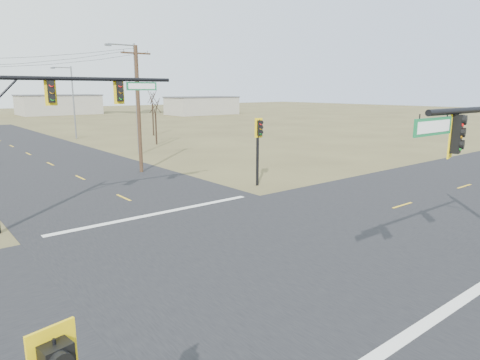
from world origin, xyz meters
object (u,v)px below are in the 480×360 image
Objects in this scene: pedestal_signal_ne at (259,137)px; bare_tree_c at (155,105)px; bare_tree_d at (152,96)px; utility_pole_near at (139,108)px; mast_arm_far at (49,112)px; streetlight_a at (134,93)px; streetlight_b at (72,99)px.

bare_tree_c is (5.46, 25.34, 1.39)m from pedestal_signal_ne.
utility_pole_near is at bearing -119.62° from bare_tree_d.
mast_arm_far is 23.33m from streetlight_a.
streetlight_a is at bearing -131.86° from bare_tree_c.
streetlight_a reaches higher than mast_arm_far.
pedestal_signal_ne is 0.43× the size of streetlight_a.
bare_tree_d is at bearing 72.46° from mast_arm_far.
pedestal_signal_ne is 10.86m from utility_pole_near.
mast_arm_far is 2.01× the size of pedestal_signal_ne.
streetlight_a is 8.53m from bare_tree_c.
bare_tree_c is at bearing 58.09° from utility_pole_near.
pedestal_signal_ne is 19.29m from streetlight_a.
streetlight_b is 13.95m from bare_tree_c.
streetlight_a is 1.15× the size of streetlight_b.
utility_pole_near is 29.05m from bare_tree_d.
pedestal_signal_ne is at bearing -106.16° from bare_tree_d.
bare_tree_d is (10.56, -2.88, 0.23)m from streetlight_b.
mast_arm_far is 13.79m from pedestal_signal_ne.
streetlight_a is at bearing 66.40° from utility_pole_near.
streetlight_b is at bearing 87.39° from mast_arm_far.
utility_pole_near is (-4.18, 9.87, 1.77)m from pedestal_signal_ne.
streetlight_a is 1.58× the size of bare_tree_d.
pedestal_signal_ne is 0.78× the size of bare_tree_c.
bare_tree_c is (5.85, -12.65, -0.63)m from streetlight_b.
streetlight_a reaches higher than bare_tree_c.
mast_arm_far is 0.99× the size of streetlight_b.
mast_arm_far is 42.38m from bare_tree_d.
bare_tree_d is (14.35, 25.25, 0.48)m from utility_pole_near.
mast_arm_far is 0.96× the size of utility_pole_near.
pedestal_signal_ne is at bearing -110.07° from streetlight_b.
bare_tree_d reaches higher than bare_tree_c.
bare_tree_c is (19.08, 25.30, -0.77)m from mast_arm_far.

